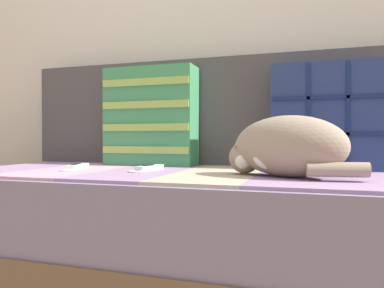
% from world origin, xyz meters
% --- Properties ---
extents(couch, '(1.79, 0.84, 0.41)m').
position_xyz_m(couch, '(0.00, 0.13, 0.20)').
color(couch, brown).
rests_on(couch, ground_plane).
extents(sofa_backrest, '(1.75, 0.14, 0.48)m').
position_xyz_m(sofa_backrest, '(0.00, 0.48, 0.65)').
color(sofa_backrest, '#474242').
rests_on(sofa_backrest, couch).
extents(throw_pillow_quilted, '(0.41, 0.14, 0.41)m').
position_xyz_m(throw_pillow_quilted, '(0.51, 0.33, 0.62)').
color(throw_pillow_quilted, navy).
rests_on(throw_pillow_quilted, couch).
extents(throw_pillow_striped, '(0.41, 0.14, 0.43)m').
position_xyz_m(throw_pillow_striped, '(-0.23, 0.33, 0.63)').
color(throw_pillow_striped, '#3D8956').
rests_on(throw_pillow_striped, couch).
extents(sleeping_cat, '(0.43, 0.30, 0.19)m').
position_xyz_m(sleeping_cat, '(0.37, 0.00, 0.50)').
color(sleeping_cat, gray).
rests_on(sleeping_cat, couch).
extents(game_remote_near, '(0.08, 0.19, 0.02)m').
position_xyz_m(game_remote_near, '(-0.13, 0.09, 0.42)').
color(game_remote_near, white).
rests_on(game_remote_near, couch).
extents(game_remote_far, '(0.09, 0.21, 0.02)m').
position_xyz_m(game_remote_far, '(-0.42, 0.06, 0.42)').
color(game_remote_far, white).
rests_on(game_remote_far, couch).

